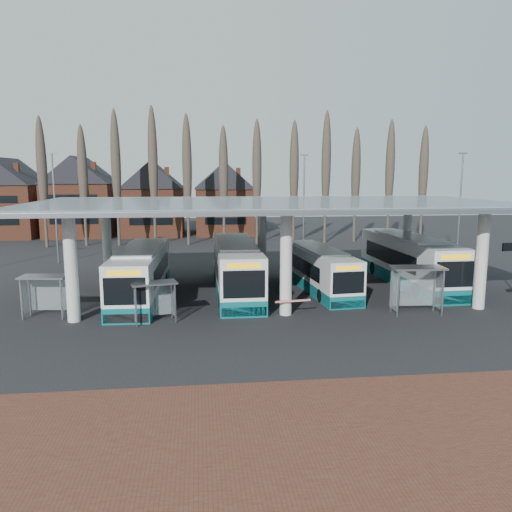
{
  "coord_description": "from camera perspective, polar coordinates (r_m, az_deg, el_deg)",
  "views": [
    {
      "loc": [
        -4.96,
        -25.46,
        8.12
      ],
      "look_at": [
        -1.23,
        7.0,
        2.77
      ],
      "focal_mm": 35.0,
      "sensor_mm": 36.0,
      "label": 1
    }
  ],
  "objects": [
    {
      "name": "poplar_row",
      "position": [
        58.67,
        -1.74,
        9.93
      ],
      "size": [
        45.1,
        1.1,
        14.5
      ],
      "color": "#473D33",
      "rests_on": "ground"
    },
    {
      "name": "lamp_post_a",
      "position": [
        49.29,
        -21.99,
        5.39
      ],
      "size": [
        0.8,
        0.16,
        10.17
      ],
      "color": "slate",
      "rests_on": "ground"
    },
    {
      "name": "brick_strip",
      "position": [
        16.47,
        12.7,
        -20.42
      ],
      "size": [
        70.0,
        10.0,
        0.03
      ],
      "primitive_type": "cube",
      "color": "brown",
      "rests_on": "ground"
    },
    {
      "name": "shelter_1",
      "position": [
        28.16,
        -11.62,
        -4.15
      ],
      "size": [
        2.7,
        1.81,
        2.29
      ],
      "rotation": [
        0.0,
        0.0,
        0.25
      ],
      "color": "gray",
      "rests_on": "ground"
    },
    {
      "name": "shelter_0",
      "position": [
        31.03,
        -22.93,
        -3.26
      ],
      "size": [
        2.75,
        1.59,
        2.44
      ],
      "rotation": [
        0.0,
        0.0,
        -0.11
      ],
      "color": "gray",
      "rests_on": "ground"
    },
    {
      "name": "shelter_2",
      "position": [
        30.72,
        17.84,
        -2.54
      ],
      "size": [
        3.13,
        1.7,
        2.82
      ],
      "rotation": [
        0.0,
        0.0,
        -0.06
      ],
      "color": "gray",
      "rests_on": "ground"
    },
    {
      "name": "lamp_post_b",
      "position": [
        52.68,
        5.49,
        6.23
      ],
      "size": [
        0.8,
        0.16,
        10.17
      ],
      "color": "slate",
      "rests_on": "ground"
    },
    {
      "name": "ground",
      "position": [
        27.18,
        4.31,
        -8.12
      ],
      "size": [
        140.0,
        140.0,
        0.0
      ],
      "primitive_type": "plane",
      "color": "black",
      "rests_on": "ground"
    },
    {
      "name": "bus_2",
      "position": [
        35.71,
        7.22,
        -1.59
      ],
      "size": [
        3.27,
        11.0,
        3.01
      ],
      "rotation": [
        0.0,
        0.0,
        0.09
      ],
      "color": "silver",
      "rests_on": "ground"
    },
    {
      "name": "barrier",
      "position": [
        29.06,
        4.2,
        -5.27
      ],
      "size": [
        2.12,
        0.71,
        1.06
      ],
      "rotation": [
        0.0,
        0.0,
        0.13
      ],
      "color": "black",
      "rests_on": "ground"
    },
    {
      "name": "lamp_post_c",
      "position": [
        51.93,
        22.29,
        5.54
      ],
      "size": [
        0.8,
        0.16,
        10.17
      ],
      "color": "slate",
      "rests_on": "ground"
    },
    {
      "name": "bus_3",
      "position": [
        39.07,
        17.04,
        -0.55
      ],
      "size": [
        3.03,
        13.15,
        3.64
      ],
      "rotation": [
        0.0,
        0.0,
        0.02
      ],
      "color": "silver",
      "rests_on": "ground"
    },
    {
      "name": "bus_1",
      "position": [
        34.65,
        -2.31,
        -1.42
      ],
      "size": [
        2.8,
        12.85,
        3.57
      ],
      "rotation": [
        0.0,
        0.0,
        -0.0
      ],
      "color": "silver",
      "rests_on": "ground"
    },
    {
      "name": "bus_0",
      "position": [
        33.93,
        -12.96,
        -2.03
      ],
      "size": [
        3.02,
        12.28,
        3.39
      ],
      "rotation": [
        0.0,
        0.0,
        -0.03
      ],
      "color": "silver",
      "rests_on": "ground"
    },
    {
      "name": "station_canopy",
      "position": [
        33.91,
        1.88,
        5.17
      ],
      "size": [
        32.0,
        16.0,
        6.34
      ],
      "color": "silver",
      "rests_on": "ground"
    },
    {
      "name": "townhouse_row",
      "position": [
        70.32,
        -15.51,
        7.19
      ],
      "size": [
        36.8,
        10.3,
        12.25
      ],
      "color": "brown",
      "rests_on": "ground"
    }
  ]
}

